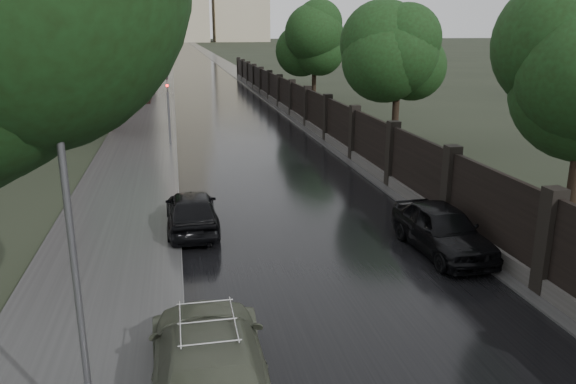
{
  "coord_description": "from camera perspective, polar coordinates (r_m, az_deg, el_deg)",
  "views": [
    {
      "loc": [
        -3.93,
        -6.0,
        6.22
      ],
      "look_at": [
        -0.73,
        9.94,
        1.5
      ],
      "focal_mm": 35.0,
      "sensor_mm": 36.0,
      "label": 1
    }
  ],
  "objects": [
    {
      "name": "tree_right_c",
      "position": [
        47.42,
        2.7,
        14.64
      ],
      "size": [
        4.08,
        4.08,
        7.01
      ],
      "color": "black",
      "rests_on": "ground"
    },
    {
      "name": "road",
      "position": [
        196.14,
        -10.5,
        14.11
      ],
      "size": [
        8.0,
        420.0,
        0.02
      ],
      "primitive_type": "cube",
      "color": "black",
      "rests_on": "ground"
    },
    {
      "name": "fence_right",
      "position": [
        39.31,
        1.31,
        8.57
      ],
      "size": [
        0.45,
        75.72,
        2.7
      ],
      "color": "#383533",
      "rests_on": "ground"
    },
    {
      "name": "lamp_post",
      "position": [
        8.43,
        -20.57,
        -9.82
      ],
      "size": [
        0.25,
        0.12,
        5.11
      ],
      "color": "#59595E",
      "rests_on": "ground"
    },
    {
      "name": "verge_right",
      "position": [
        196.32,
        -8.85,
        14.2
      ],
      "size": [
        3.0,
        420.0,
        0.08
      ],
      "primitive_type": "cube",
      "color": "#2D2D2D",
      "rests_on": "ground"
    },
    {
      "name": "sidewalk_left",
      "position": [
        196.11,
        -12.31,
        14.04
      ],
      "size": [
        4.0,
        420.0,
        0.16
      ],
      "primitive_type": "cube",
      "color": "#2D2D2D",
      "rests_on": "ground"
    },
    {
      "name": "tree_right_b",
      "position": [
        30.27,
        11.17,
        13.49
      ],
      "size": [
        4.08,
        4.08,
        7.01
      ],
      "color": "black",
      "rests_on": "ground"
    },
    {
      "name": "volga_sedan",
      "position": [
        10.16,
        -8.01,
        -16.7
      ],
      "size": [
        2.06,
        5.02,
        1.45
      ],
      "primitive_type": "imported",
      "rotation": [
        0.0,
        0.0,
        3.14
      ],
      "color": "#505544",
      "rests_on": "ground"
    },
    {
      "name": "car_right_near",
      "position": [
        16.73,
        15.41,
        -3.66
      ],
      "size": [
        1.85,
        4.22,
        1.41
      ],
      "primitive_type": "imported",
      "rotation": [
        0.0,
        0.0,
        0.04
      ],
      "color": "black",
      "rests_on": "ground"
    },
    {
      "name": "hatchback_left",
      "position": [
        18.11,
        -9.75,
        -1.86
      ],
      "size": [
        1.66,
        4.02,
        1.36
      ],
      "primitive_type": "imported",
      "rotation": [
        0.0,
        0.0,
        3.15
      ],
      "color": "black",
      "rests_on": "ground"
    },
    {
      "name": "traffic_light",
      "position": [
        31.23,
        -12.08,
        8.81
      ],
      "size": [
        0.16,
        0.32,
        4.0
      ],
      "color": "#59595E",
      "rests_on": "ground"
    },
    {
      "name": "tree_left_far",
      "position": [
        36.24,
        -18.33,
        13.85
      ],
      "size": [
        4.25,
        4.25,
        7.39
      ],
      "color": "black",
      "rests_on": "ground"
    }
  ]
}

